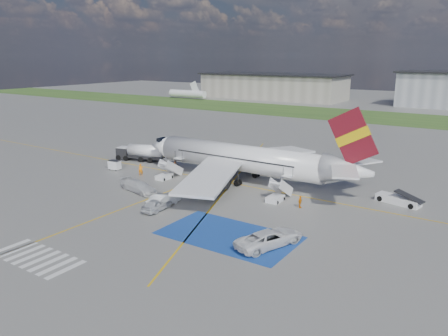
{
  "coord_description": "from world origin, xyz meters",
  "views": [
    {
      "loc": [
        32.68,
        -38.83,
        17.88
      ],
      "look_at": [
        1.78,
        7.46,
        3.5
      ],
      "focal_mm": 35.0,
      "sensor_mm": 36.0,
      "label": 1
    }
  ],
  "objects_px": {
    "car_silver_a": "(157,204)",
    "van_white_a": "(270,236)",
    "van_white_b": "(138,184)",
    "gpu_cart": "(115,166)",
    "fuel_tanker": "(140,154)",
    "car_silver_b": "(164,200)",
    "belt_loader": "(399,200)",
    "airliner": "(248,159)"
  },
  "relations": [
    {
      "from": "car_silver_b",
      "to": "van_white_b",
      "type": "height_order",
      "value": "van_white_b"
    },
    {
      "from": "belt_loader",
      "to": "van_white_a",
      "type": "height_order",
      "value": "van_white_a"
    },
    {
      "from": "van_white_a",
      "to": "van_white_b",
      "type": "bearing_deg",
      "value": 6.8
    },
    {
      "from": "car_silver_a",
      "to": "van_white_a",
      "type": "xyz_separation_m",
      "value": [
        15.85,
        -1.4,
        0.32
      ]
    },
    {
      "from": "airliner",
      "to": "fuel_tanker",
      "type": "relative_size",
      "value": 4.19
    },
    {
      "from": "gpu_cart",
      "to": "belt_loader",
      "type": "xyz_separation_m",
      "value": [
        41.91,
        8.11,
        -0.28
      ]
    },
    {
      "from": "fuel_tanker",
      "to": "gpu_cart",
      "type": "distance_m",
      "value": 7.1
    },
    {
      "from": "car_silver_a",
      "to": "van_white_b",
      "type": "xyz_separation_m",
      "value": [
        -7.1,
        4.18,
        0.27
      ]
    },
    {
      "from": "gpu_cart",
      "to": "van_white_a",
      "type": "relative_size",
      "value": 0.35
    },
    {
      "from": "belt_loader",
      "to": "car_silver_b",
      "type": "bearing_deg",
      "value": -130.87
    },
    {
      "from": "fuel_tanker",
      "to": "belt_loader",
      "type": "height_order",
      "value": "fuel_tanker"
    },
    {
      "from": "car_silver_a",
      "to": "airliner",
      "type": "bearing_deg",
      "value": -104.14
    },
    {
      "from": "car_silver_a",
      "to": "van_white_a",
      "type": "height_order",
      "value": "van_white_a"
    },
    {
      "from": "belt_loader",
      "to": "airliner",
      "type": "bearing_deg",
      "value": -160.79
    },
    {
      "from": "airliner",
      "to": "fuel_tanker",
      "type": "height_order",
      "value": "airliner"
    },
    {
      "from": "gpu_cart",
      "to": "car_silver_b",
      "type": "bearing_deg",
      "value": -31.45
    },
    {
      "from": "gpu_cart",
      "to": "van_white_b",
      "type": "xyz_separation_m",
      "value": [
        11.48,
        -6.27,
        0.3
      ]
    },
    {
      "from": "van_white_a",
      "to": "belt_loader",
      "type": "bearing_deg",
      "value": -90.08
    },
    {
      "from": "car_silver_a",
      "to": "car_silver_b",
      "type": "relative_size",
      "value": 0.89
    },
    {
      "from": "car_silver_b",
      "to": "airliner",
      "type": "bearing_deg",
      "value": -104.74
    },
    {
      "from": "van_white_b",
      "to": "airliner",
      "type": "bearing_deg",
      "value": -25.55
    },
    {
      "from": "gpu_cart",
      "to": "van_white_a",
      "type": "height_order",
      "value": "van_white_a"
    },
    {
      "from": "van_white_b",
      "to": "car_silver_a",
      "type": "bearing_deg",
      "value": -107.62
    },
    {
      "from": "gpu_cart",
      "to": "belt_loader",
      "type": "distance_m",
      "value": 42.69
    },
    {
      "from": "airliner",
      "to": "car_silver_a",
      "type": "relative_size",
      "value": 8.45
    },
    {
      "from": "airliner",
      "to": "fuel_tanker",
      "type": "xyz_separation_m",
      "value": [
        -22.32,
        0.96,
        -2.17
      ]
    },
    {
      "from": "airliner",
      "to": "car_silver_b",
      "type": "bearing_deg",
      "value": -101.44
    },
    {
      "from": "belt_loader",
      "to": "car_silver_b",
      "type": "relative_size",
      "value": 1.21
    },
    {
      "from": "gpu_cart",
      "to": "belt_loader",
      "type": "bearing_deg",
      "value": 5.41
    },
    {
      "from": "van_white_a",
      "to": "airliner",
      "type": "bearing_deg",
      "value": -33.16
    },
    {
      "from": "car_silver_a",
      "to": "fuel_tanker",
      "type": "bearing_deg",
      "value": -46.53
    },
    {
      "from": "car_silver_b",
      "to": "van_white_a",
      "type": "height_order",
      "value": "van_white_a"
    },
    {
      "from": "car_silver_b",
      "to": "van_white_a",
      "type": "bearing_deg",
      "value": 166.24
    },
    {
      "from": "belt_loader",
      "to": "car_silver_b",
      "type": "distance_m",
      "value": 29.13
    },
    {
      "from": "belt_loader",
      "to": "van_white_a",
      "type": "bearing_deg",
      "value": -97.06
    },
    {
      "from": "fuel_tanker",
      "to": "van_white_a",
      "type": "xyz_separation_m",
      "value": [
        35.49,
        -18.85,
        -0.16
      ]
    },
    {
      "from": "fuel_tanker",
      "to": "car_silver_a",
      "type": "distance_m",
      "value": 26.28
    },
    {
      "from": "fuel_tanker",
      "to": "van_white_b",
      "type": "xyz_separation_m",
      "value": [
        12.54,
        -13.27,
        -0.21
      ]
    },
    {
      "from": "belt_loader",
      "to": "van_white_a",
      "type": "relative_size",
      "value": 1.06
    },
    {
      "from": "van_white_b",
      "to": "belt_loader",
      "type": "bearing_deg",
      "value": -51.81
    },
    {
      "from": "fuel_tanker",
      "to": "car_silver_a",
      "type": "relative_size",
      "value": 2.02
    },
    {
      "from": "car_silver_a",
      "to": "car_silver_b",
      "type": "distance_m",
      "value": 1.63
    }
  ]
}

